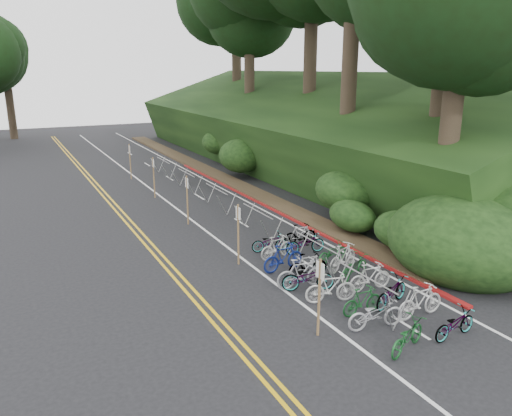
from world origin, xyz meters
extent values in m
plane|color=black|center=(0.00, 0.00, 0.00)|extent=(120.00, 120.00, 0.00)
cube|color=gold|center=(-2.15, 10.00, 0.00)|extent=(0.12, 80.00, 0.01)
cube|color=gold|center=(-1.85, 10.00, 0.00)|extent=(0.12, 80.00, 0.01)
cube|color=silver|center=(1.00, 10.00, 0.00)|extent=(0.12, 80.00, 0.01)
cube|color=silver|center=(5.20, 10.00, 0.00)|extent=(0.12, 80.00, 0.01)
cube|color=silver|center=(3.10, -2.00, 0.00)|extent=(0.10, 1.60, 0.01)
cube|color=silver|center=(3.10, 4.00, 0.00)|extent=(0.10, 1.60, 0.01)
cube|color=silver|center=(3.10, 10.00, 0.00)|extent=(0.10, 1.60, 0.01)
cube|color=silver|center=(3.10, 16.00, 0.00)|extent=(0.10, 1.60, 0.01)
cube|color=silver|center=(3.10, 22.00, 0.00)|extent=(0.10, 1.60, 0.01)
cube|color=silver|center=(3.10, 28.00, 0.00)|extent=(0.10, 1.60, 0.01)
cube|color=silver|center=(3.10, 34.00, 0.00)|extent=(0.10, 1.60, 0.01)
cube|color=maroon|center=(5.70, 12.00, 0.05)|extent=(0.25, 28.00, 0.10)
cube|color=black|center=(13.50, 22.00, 2.80)|extent=(12.32, 44.00, 9.11)
cube|color=#382819|center=(6.40, 22.00, 0.08)|extent=(1.40, 44.00, 0.16)
ellipsoid|color=#284C19|center=(7.20, 3.00, 1.04)|extent=(2.00, 2.80, 1.60)
ellipsoid|color=#284C19|center=(8.00, 8.00, 1.55)|extent=(2.60, 3.64, 2.08)
ellipsoid|color=#284C19|center=(9.20, 14.00, 1.99)|extent=(2.20, 3.08, 1.76)
ellipsoid|color=#284C19|center=(7.80, 20.00, 1.56)|extent=(3.00, 4.20, 2.40)
ellipsoid|color=#284C19|center=(8.50, 26.00, 1.73)|extent=(2.40, 3.36, 1.92)
ellipsoid|color=#284C19|center=(9.80, 30.00, 2.41)|extent=(2.80, 3.92, 2.24)
ellipsoid|color=#284C19|center=(7.00, 6.00, 0.90)|extent=(1.80, 2.52, 1.44)
ellipsoid|color=#284C19|center=(10.00, 18.00, 2.60)|extent=(3.20, 4.48, 2.56)
ellipsoid|color=black|center=(8.00, 0.50, 1.21)|extent=(5.28, 6.16, 3.52)
cylinder|color=#2D2319|center=(9.50, 3.00, 4.52)|extent=(0.85, 0.85, 6.65)
cylinder|color=#2D2319|center=(12.00, 6.00, 6.89)|extent=(0.94, 0.94, 8.18)
cylinder|color=#2D2319|center=(11.00, 12.00, 6.33)|extent=(0.91, 0.91, 7.67)
cylinder|color=#2D2319|center=(13.50, 20.00, 7.55)|extent=(0.96, 0.96, 8.69)
cylinder|color=#2D2319|center=(12.50, 28.00, 6.38)|extent=(0.88, 0.88, 7.16)
ellipsoid|color=black|center=(12.50, 28.00, 12.82)|extent=(9.54, 9.54, 9.07)
cylinder|color=#2D2319|center=(15.00, 36.00, 7.59)|extent=(0.94, 0.94, 8.18)
cylinder|color=#2D2319|center=(-6.00, 50.00, 3.07)|extent=(0.83, 0.83, 6.13)
ellipsoid|color=black|center=(-6.00, 50.00, 8.52)|extent=(7.95, 7.95, 7.55)
cylinder|color=gray|center=(2.49, -0.56, 1.22)|extent=(0.05, 2.89, 0.05)
cylinder|color=gray|center=(2.21, -1.91, 0.61)|extent=(0.62, 0.04, 1.21)
cylinder|color=gray|center=(2.77, -1.91, 0.61)|extent=(0.62, 0.04, 1.21)
cylinder|color=gray|center=(2.21, 0.78, 0.61)|extent=(0.62, 0.04, 1.21)
cylinder|color=gray|center=(2.77, 0.78, 0.61)|extent=(0.62, 0.04, 1.21)
cylinder|color=gray|center=(3.00, 3.00, 1.15)|extent=(0.05, 3.00, 0.05)
cylinder|color=gray|center=(2.72, 1.60, 0.57)|extent=(0.58, 0.04, 1.13)
cylinder|color=gray|center=(3.28, 1.60, 0.57)|extent=(0.58, 0.04, 1.13)
cylinder|color=gray|center=(2.72, 4.40, 0.57)|extent=(0.58, 0.04, 1.13)
cylinder|color=gray|center=(3.28, 4.40, 0.57)|extent=(0.58, 0.04, 1.13)
cylinder|color=gray|center=(3.00, 8.00, 1.15)|extent=(0.05, 3.00, 0.05)
cylinder|color=gray|center=(2.72, 6.60, 0.57)|extent=(0.58, 0.04, 1.13)
cylinder|color=gray|center=(3.28, 6.60, 0.57)|extent=(0.58, 0.04, 1.13)
cylinder|color=gray|center=(2.72, 9.40, 0.57)|extent=(0.58, 0.04, 1.13)
cylinder|color=gray|center=(3.28, 9.40, 0.57)|extent=(0.58, 0.04, 1.13)
cylinder|color=gray|center=(3.00, 13.00, 1.15)|extent=(0.05, 3.00, 0.05)
cylinder|color=gray|center=(2.72, 11.60, 0.57)|extent=(0.58, 0.04, 1.13)
cylinder|color=gray|center=(3.28, 11.60, 0.57)|extent=(0.58, 0.04, 1.13)
cylinder|color=gray|center=(2.72, 14.40, 0.57)|extent=(0.58, 0.04, 1.13)
cylinder|color=gray|center=(3.28, 14.40, 0.57)|extent=(0.58, 0.04, 1.13)
cylinder|color=gray|center=(3.00, 18.00, 1.15)|extent=(0.05, 3.00, 0.05)
cylinder|color=gray|center=(2.72, 16.60, 0.57)|extent=(0.58, 0.04, 1.13)
cylinder|color=gray|center=(3.28, 16.60, 0.57)|extent=(0.58, 0.04, 1.13)
cylinder|color=gray|center=(2.72, 19.40, 0.57)|extent=(0.58, 0.04, 1.13)
cylinder|color=gray|center=(3.28, 19.40, 0.57)|extent=(0.58, 0.04, 1.13)
cylinder|color=gray|center=(3.00, 23.00, 1.15)|extent=(0.05, 3.00, 0.05)
cylinder|color=gray|center=(2.72, 21.60, 0.57)|extent=(0.58, 0.04, 1.13)
cylinder|color=gray|center=(3.28, 21.60, 0.57)|extent=(0.58, 0.04, 1.13)
cylinder|color=gray|center=(2.72, 24.40, 0.57)|extent=(0.58, 0.04, 1.13)
cylinder|color=gray|center=(3.28, 24.40, 0.57)|extent=(0.58, 0.04, 1.13)
cylinder|color=brown|center=(0.34, -1.08, 1.20)|extent=(0.08, 0.08, 2.41)
cube|color=silver|center=(0.34, -1.08, 2.06)|extent=(0.02, 0.40, 0.50)
cylinder|color=brown|center=(0.60, 5.00, 1.25)|extent=(0.08, 0.08, 2.50)
cube|color=silver|center=(0.60, 5.00, 2.15)|extent=(0.02, 0.40, 0.50)
cylinder|color=brown|center=(0.60, 11.00, 1.25)|extent=(0.08, 0.08, 2.50)
cube|color=silver|center=(0.60, 11.00, 2.15)|extent=(0.02, 0.40, 0.50)
cylinder|color=brown|center=(0.60, 17.00, 1.25)|extent=(0.08, 0.08, 2.50)
cube|color=silver|center=(0.60, 17.00, 2.15)|extent=(0.02, 0.40, 0.50)
cylinder|color=brown|center=(0.60, 23.00, 1.25)|extent=(0.08, 0.08, 2.50)
cube|color=silver|center=(0.60, 23.00, 2.15)|extent=(0.02, 0.40, 0.50)
imported|color=#9E9EA3|center=(1.65, 1.96, 0.56)|extent=(0.81, 1.93, 1.13)
imported|color=#144C1E|center=(2.06, -2.91, 0.46)|extent=(1.19, 1.86, 0.92)
imported|color=slate|center=(3.81, -2.99, 0.43)|extent=(0.71, 1.69, 0.87)
imported|color=#9E9EA3|center=(2.11, -1.53, 0.49)|extent=(0.93, 1.93, 0.97)
imported|color=beige|center=(3.83, -1.61, 0.55)|extent=(0.53, 1.83, 1.10)
imported|color=#144C1E|center=(2.33, -0.62, 0.46)|extent=(0.47, 1.55, 0.92)
imported|color=slate|center=(3.59, -0.55, 0.48)|extent=(1.21, 1.94, 0.96)
imported|color=beige|center=(1.91, 0.52, 0.53)|extent=(0.96, 1.84, 1.07)
imported|color=beige|center=(3.71, 0.67, 0.51)|extent=(0.61, 1.73, 1.02)
imported|color=slate|center=(1.75, 1.67, 0.50)|extent=(1.29, 2.00, 0.99)
imported|color=#144C1E|center=(3.82, 1.73, 0.46)|extent=(1.20, 1.85, 0.92)
imported|color=slate|center=(2.41, 2.71, 0.47)|extent=(0.64, 1.62, 0.94)
imported|color=beige|center=(3.97, 2.62, 0.54)|extent=(1.12, 1.87, 1.08)
imported|color=navy|center=(1.88, 3.62, 0.55)|extent=(0.67, 1.86, 1.10)
imported|color=#144C1E|center=(4.09, 3.47, 0.43)|extent=(0.93, 1.72, 0.86)
imported|color=beige|center=(2.30, 4.90, 0.49)|extent=(0.72, 1.67, 0.97)
imported|color=slate|center=(3.65, 4.83, 0.47)|extent=(0.84, 1.85, 0.94)
imported|color=slate|center=(2.42, 5.73, 0.42)|extent=(0.87, 1.66, 0.83)
imported|color=slate|center=(4.05, 5.90, 0.48)|extent=(0.54, 1.61, 0.95)
camera|label=1|loc=(-7.29, -11.99, 7.62)|focal=35.00mm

